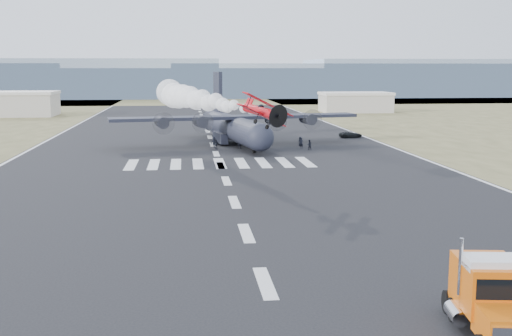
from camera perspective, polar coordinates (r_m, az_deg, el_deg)
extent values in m
plane|color=black|center=(39.67, 0.81, -10.18)|extent=(500.00, 500.00, 0.00)
cube|color=brown|center=(267.56, -5.38, 6.05)|extent=(500.00, 80.00, 0.00)
cube|color=#8899AD|center=(303.29, -18.00, 7.59)|extent=(150.00, 50.00, 17.00)
cube|color=#8899AD|center=(297.31, -5.51, 7.58)|extent=(150.00, 50.00, 13.00)
cube|color=#8899AD|center=(305.32, 6.90, 7.77)|extent=(150.00, 50.00, 15.00)
cube|color=#8899AD|center=(326.34, 18.18, 7.64)|extent=(150.00, 50.00, 17.00)
cube|color=#AFA89C|center=(188.51, -20.98, 5.25)|extent=(24.00, 14.00, 6.00)
cube|color=silver|center=(188.36, -21.03, 6.25)|extent=(24.50, 14.50, 0.80)
cube|color=#AFA89C|center=(194.23, 8.82, 5.70)|extent=(20.00, 12.00, 5.20)
cube|color=silver|center=(194.09, 8.84, 6.56)|extent=(20.50, 12.50, 0.80)
cube|color=black|center=(34.99, 19.62, -12.31)|extent=(2.30, 7.63, 0.28)
cube|color=orange|center=(31.75, 21.54, -12.92)|extent=(2.91, 3.00, 1.44)
cube|color=orange|center=(33.19, 20.48, -10.17)|extent=(3.03, 2.37, 2.44)
cube|color=black|center=(32.23, 21.05, -10.05)|extent=(2.43, 0.49, 1.00)
cube|color=white|center=(33.11, 20.42, -7.90)|extent=(3.00, 2.16, 0.55)
cube|color=orange|center=(35.09, 19.42, -9.65)|extent=(3.06, 2.59, 2.88)
cylinder|color=black|center=(35.43, 17.18, -11.92)|extent=(0.62, 1.27, 1.22)
cylinder|color=black|center=(36.17, 21.16, -11.70)|extent=(0.62, 1.27, 1.22)
cylinder|color=black|center=(36.43, 16.72, -11.31)|extent=(0.62, 1.27, 1.22)
cylinder|color=black|center=(37.15, 20.60, -11.11)|extent=(0.62, 1.27, 1.22)
cylinder|color=red|center=(66.03, 0.44, 5.05)|extent=(2.33, 5.31, 0.95)
sphere|color=black|center=(66.20, 0.37, 5.38)|extent=(0.74, 0.74, 0.74)
cylinder|color=black|center=(63.71, 1.31, 4.91)|extent=(1.18, 0.89, 1.05)
cylinder|color=black|center=(63.38, 1.45, 4.89)|extent=(2.23, 0.66, 2.31)
cube|color=red|center=(65.67, 0.58, 4.71)|extent=(5.89, 2.59, 2.63)
cube|color=red|center=(65.30, 0.69, 5.80)|extent=(6.07, 2.64, 2.71)
cube|color=red|center=(68.23, -0.34, 5.62)|extent=(0.36, 0.94, 1.05)
cube|color=red|center=(68.26, -0.34, 5.18)|extent=(2.22, 1.28, 0.08)
cylinder|color=black|center=(65.03, 0.04, 3.88)|extent=(0.25, 0.48, 0.46)
cylinder|color=black|center=(65.68, 1.40, 3.93)|extent=(0.25, 0.48, 0.46)
sphere|color=white|center=(68.46, -0.41, 5.19)|extent=(0.74, 0.74, 0.74)
sphere|color=white|center=(70.80, -1.16, 5.34)|extent=(0.98, 0.98, 0.98)
sphere|color=white|center=(73.16, -1.87, 5.47)|extent=(1.22, 1.22, 1.22)
sphere|color=white|center=(75.52, -2.54, 5.60)|extent=(1.46, 1.46, 1.46)
sphere|color=white|center=(77.90, -3.16, 5.71)|extent=(1.70, 1.70, 1.70)
sphere|color=white|center=(80.29, -3.75, 5.82)|extent=(1.94, 1.94, 1.94)
sphere|color=white|center=(82.68, -4.31, 5.93)|extent=(2.18, 2.18, 2.18)
sphere|color=white|center=(85.08, -4.83, 6.02)|extent=(2.42, 2.42, 2.42)
sphere|color=white|center=(87.49, -5.32, 6.12)|extent=(2.66, 2.66, 2.66)
sphere|color=white|center=(89.90, -5.79, 6.20)|extent=(2.90, 2.90, 2.90)
sphere|color=white|center=(92.32, -6.24, 6.28)|extent=(3.14, 3.14, 3.14)
sphere|color=white|center=(94.75, -6.66, 6.36)|extent=(3.38, 3.38, 3.38)
sphere|color=white|center=(97.18, -7.06, 6.43)|extent=(3.62, 3.62, 3.62)
sphere|color=white|center=(99.61, -7.44, 6.50)|extent=(3.86, 3.86, 3.86)
sphere|color=white|center=(102.05, -7.80, 6.57)|extent=(4.10, 4.10, 4.10)
cylinder|color=#1F212E|center=(109.77, -1.89, 3.53)|extent=(9.38, 29.97, 4.24)
sphere|color=#1F212E|center=(95.55, 0.36, 2.74)|extent=(4.24, 4.24, 4.24)
cone|color=#1F212E|center=(124.13, -3.62, 4.14)|extent=(5.29, 7.01, 4.24)
cube|color=#1F212E|center=(108.58, -1.75, 4.54)|extent=(42.53, 11.81, 0.53)
cylinder|color=#1F212E|center=(105.59, -8.39, 4.04)|extent=(2.58, 4.30, 1.91)
cylinder|color=#3F3F44|center=(103.50, -8.22, 3.95)|extent=(3.56, 0.68, 3.60)
cylinder|color=#1F212E|center=(106.67, -4.99, 4.15)|extent=(2.58, 4.30, 1.91)
cylinder|color=#3F3F44|center=(104.60, -4.76, 4.06)|extent=(3.56, 0.68, 3.60)
cylinder|color=#1F212E|center=(109.90, 1.54, 4.32)|extent=(2.58, 4.30, 1.91)
cylinder|color=#3F3F44|center=(107.89, 1.89, 4.23)|extent=(3.56, 0.68, 3.60)
cylinder|color=#1F212E|center=(112.02, 4.64, 4.38)|extent=(2.58, 4.30, 1.91)
cylinder|color=#3F3F44|center=(110.05, 5.04, 4.29)|extent=(3.56, 0.68, 3.60)
cube|color=#1F212E|center=(121.75, -3.42, 6.55)|extent=(1.46, 4.81, 8.48)
cube|color=#1F212E|center=(122.52, -3.46, 4.47)|extent=(15.17, 5.73, 0.37)
cube|color=#1F212E|center=(110.39, -3.20, 2.72)|extent=(2.37, 6.49, 1.70)
cylinder|color=black|center=(110.46, -3.19, 2.42)|extent=(0.73, 1.24, 1.17)
cube|color=#1F212E|center=(111.55, -0.86, 2.80)|extent=(2.37, 6.49, 1.70)
cylinder|color=black|center=(111.61, -0.86, 2.50)|extent=(0.73, 1.24, 1.17)
cylinder|color=black|center=(98.84, -0.18, 1.62)|extent=(0.58, 1.01, 0.95)
imported|color=black|center=(122.09, 8.42, 2.96)|extent=(4.55, 2.55, 1.20)
imported|color=black|center=(104.68, 4.06, 2.22)|extent=(0.83, 0.80, 1.76)
imported|color=black|center=(107.39, 0.33, 2.38)|extent=(0.49, 0.79, 1.63)
imported|color=black|center=(105.81, -3.75, 2.29)|extent=(1.24, 0.86, 1.75)
imported|color=black|center=(103.40, -3.55, 2.10)|extent=(1.06, 0.91, 1.61)
imported|color=black|center=(108.02, 3.96, 2.38)|extent=(0.89, 0.72, 1.59)
imported|color=black|center=(104.26, -1.46, 2.21)|extent=(1.60, 1.36, 1.73)
imported|color=black|center=(104.60, -0.29, 2.26)|extent=(0.86, 0.86, 1.84)
imported|color=black|center=(102.99, 4.75, 2.07)|extent=(0.87, 0.62, 1.65)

